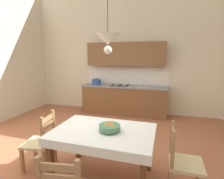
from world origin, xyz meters
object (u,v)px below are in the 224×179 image
(kitchen_cabinetry, at_px, (124,87))
(dining_chair_window_side, at_px, (182,162))
(pendant_lamp, at_px, (108,40))
(dining_table, at_px, (104,138))
(fruit_bowl, at_px, (110,127))
(dining_chair_tv_side, at_px, (41,142))

(kitchen_cabinetry, relative_size, dining_chair_window_side, 2.82)
(kitchen_cabinetry, distance_m, pendant_lamp, 3.25)
(dining_table, xyz_separation_m, pendant_lamp, (0.05, 0.06, 1.37))
(kitchen_cabinetry, height_order, fruit_bowl, kitchen_cabinetry)
(dining_chair_tv_side, height_order, pendant_lamp, pendant_lamp)
(dining_table, relative_size, dining_chair_window_side, 1.55)
(kitchen_cabinetry, relative_size, dining_table, 1.82)
(dining_table, bearing_deg, pendant_lamp, 47.26)
(kitchen_cabinetry, xyz_separation_m, fruit_bowl, (0.48, -3.08, -0.04))
(dining_chair_window_side, xyz_separation_m, pendant_lamp, (-1.02, 0.05, 1.56))
(dining_chair_window_side, height_order, pendant_lamp, pendant_lamp)
(dining_table, height_order, dining_chair_tv_side, dining_chair_tv_side)
(kitchen_cabinetry, height_order, dining_table, kitchen_cabinetry)
(kitchen_cabinetry, bearing_deg, pendant_lamp, -81.75)
(dining_chair_window_side, bearing_deg, kitchen_cabinetry, 115.47)
(pendant_lamp, bearing_deg, dining_table, -132.74)
(kitchen_cabinetry, relative_size, pendant_lamp, 3.25)
(pendant_lamp, bearing_deg, kitchen_cabinetry, 98.25)
(dining_chair_tv_side, bearing_deg, dining_table, 3.37)
(kitchen_cabinetry, height_order, pendant_lamp, pendant_lamp)
(dining_chair_tv_side, distance_m, fruit_bowl, 1.19)
(dining_chair_window_side, distance_m, fruit_bowl, 1.05)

